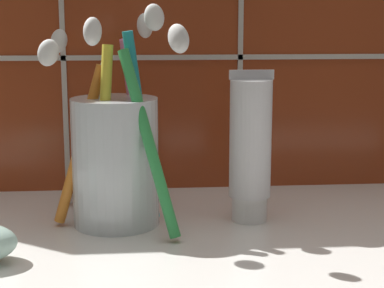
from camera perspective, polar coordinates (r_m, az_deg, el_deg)
sink_counter at (r=50.94cm, az=5.14°, el=-9.93°), size 69.89×35.38×2.00cm
tile_wall_backsplash at (r=65.26cm, az=2.72°, el=12.04°), size 79.89×1.72×40.56cm
toothbrush_cup at (r=54.11cm, az=-6.82°, el=-0.85°), size 12.67×14.12×18.51cm
toothpaste_tube at (r=54.75cm, az=5.20°, el=-0.32°), size 3.75×3.57×13.03cm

